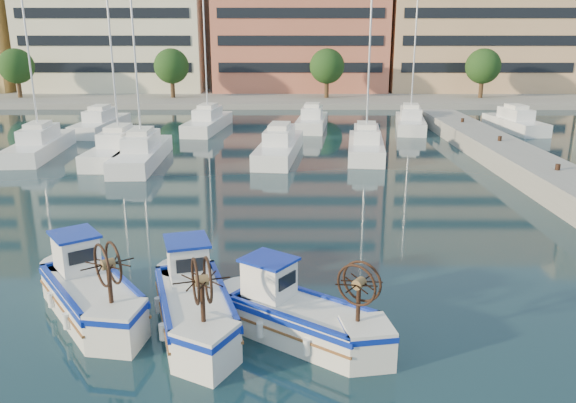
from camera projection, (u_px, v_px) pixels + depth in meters
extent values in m
plane|color=#193A41|center=(296.00, 337.00, 14.61)|extent=(300.00, 300.00, 0.00)
cube|color=gray|center=(292.00, 90.00, 78.78)|extent=(180.00, 40.00, 0.60)
cube|color=#F0E5BE|center=(118.00, 8.00, 73.92)|extent=(23.00, 14.00, 21.00)
cube|color=black|center=(101.00, 5.00, 67.21)|extent=(21.16, 0.12, 18.90)
cube|color=#DCAA7A|center=(475.00, 4.00, 73.53)|extent=(23.00, 14.00, 22.00)
cube|color=black|center=(494.00, 0.00, 66.82)|extent=(21.16, 0.12, 19.80)
cylinder|color=#3F2B19|center=(19.00, 90.00, 65.66)|extent=(0.50, 0.50, 3.00)
sphere|color=#224719|center=(16.00, 66.00, 64.90)|extent=(4.00, 4.00, 4.00)
cylinder|color=#3F2B19|center=(173.00, 90.00, 65.57)|extent=(0.50, 0.50, 3.00)
sphere|color=#224719|center=(171.00, 66.00, 64.80)|extent=(4.00, 4.00, 4.00)
cylinder|color=#3F2B19|center=(327.00, 90.00, 65.47)|extent=(0.50, 0.50, 3.00)
sphere|color=#224719|center=(327.00, 66.00, 64.71)|extent=(4.00, 4.00, 4.00)
cylinder|color=#3F2B19|center=(481.00, 90.00, 65.37)|extent=(0.50, 0.50, 3.00)
sphere|color=#224719|center=(483.00, 66.00, 64.61)|extent=(4.00, 4.00, 4.00)
cube|color=white|center=(41.00, 147.00, 36.93)|extent=(3.07, 9.01, 1.00)
cylinder|color=silver|center=(30.00, 61.00, 35.37)|extent=(0.12, 0.12, 11.00)
cube|color=white|center=(120.00, 151.00, 35.77)|extent=(2.45, 8.68, 1.00)
cylinder|color=silver|center=(112.00, 62.00, 34.21)|extent=(0.12, 0.12, 11.00)
cube|color=white|center=(142.00, 155.00, 34.45)|extent=(2.58, 9.13, 1.00)
cylinder|color=silver|center=(135.00, 63.00, 32.89)|extent=(0.12, 0.12, 11.00)
cube|color=white|center=(279.00, 149.00, 36.44)|extent=(3.24, 9.50, 1.00)
cube|color=white|center=(366.00, 148.00, 36.75)|extent=(3.07, 8.15, 1.00)
cylinder|color=silver|center=(369.00, 62.00, 35.20)|extent=(0.12, 0.12, 11.00)
cube|color=white|center=(101.00, 126.00, 45.87)|extent=(2.52, 8.55, 1.00)
cube|color=white|center=(208.00, 124.00, 46.73)|extent=(3.17, 9.20, 1.00)
cylinder|color=silver|center=(205.00, 56.00, 45.17)|extent=(0.12, 0.12, 11.00)
cube|color=white|center=(312.00, 123.00, 47.32)|extent=(3.02, 7.39, 1.00)
cube|color=white|center=(410.00, 124.00, 46.84)|extent=(3.39, 8.06, 1.00)
cylinder|color=silver|center=(414.00, 56.00, 45.28)|extent=(0.12, 0.12, 11.00)
cube|color=white|center=(514.00, 125.00, 46.37)|extent=(3.06, 7.73, 1.00)
cube|color=silver|center=(92.00, 299.00, 15.61)|extent=(3.75, 4.23, 1.00)
cube|color=#0B2297|center=(91.00, 287.00, 15.51)|extent=(3.86, 4.36, 0.15)
cube|color=#1765B7|center=(91.00, 289.00, 15.52)|extent=(3.21, 3.68, 0.06)
cube|color=white|center=(76.00, 253.00, 16.21)|extent=(1.58, 1.62, 1.05)
cube|color=#0B2297|center=(74.00, 234.00, 16.05)|extent=(1.78, 1.82, 0.08)
cylinder|color=#331E14|center=(110.00, 286.00, 13.99)|extent=(0.11, 0.11, 1.10)
cylinder|color=brown|center=(108.00, 264.00, 13.82)|extent=(0.40, 0.39, 0.27)
torus|color=#331E14|center=(102.00, 265.00, 13.74)|extent=(0.71, 0.93, 1.11)
torus|color=#331E14|center=(113.00, 263.00, 13.90)|extent=(0.71, 0.93, 1.11)
cube|color=silver|center=(195.00, 311.00, 14.93)|extent=(2.80, 4.32, 1.00)
cube|color=#0B2297|center=(194.00, 298.00, 14.83)|extent=(2.89, 4.45, 0.15)
cube|color=#1765B7|center=(194.00, 300.00, 14.84)|extent=(2.33, 3.82, 0.06)
cube|color=white|center=(188.00, 260.00, 15.69)|extent=(1.36, 1.49, 1.04)
cube|color=#0B2297|center=(187.00, 241.00, 15.53)|extent=(1.54, 1.67, 0.08)
cylinder|color=#331E14|center=(203.00, 304.00, 13.07)|extent=(0.11, 0.11, 1.10)
cylinder|color=brown|center=(202.00, 281.00, 12.90)|extent=(0.37, 0.34, 0.27)
torus|color=#331E14|center=(195.00, 281.00, 12.86)|extent=(0.39, 1.08, 1.11)
torus|color=#331E14|center=(208.00, 280.00, 12.94)|extent=(0.39, 1.08, 1.11)
cube|color=silver|center=(302.00, 323.00, 14.41)|extent=(3.97, 3.47, 0.93)
cube|color=#0B2297|center=(302.00, 310.00, 14.31)|extent=(4.08, 3.57, 0.14)
cube|color=#1765B7|center=(302.00, 312.00, 14.33)|extent=(3.46, 2.97, 0.05)
cube|color=white|center=(269.00, 278.00, 14.74)|extent=(1.51, 1.47, 0.98)
cube|color=#0B2297|center=(269.00, 260.00, 14.59)|extent=(1.69, 1.65, 0.07)
cylinder|color=#331E14|center=(358.00, 305.00, 13.24)|extent=(0.11, 0.11, 1.03)
cylinder|color=brown|center=(359.00, 283.00, 13.08)|extent=(0.37, 0.38, 0.25)
torus|color=#331E14|center=(356.00, 285.00, 12.98)|extent=(0.88, 0.65, 1.04)
torus|color=#331E14|center=(362.00, 281.00, 13.18)|extent=(0.88, 0.65, 1.04)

